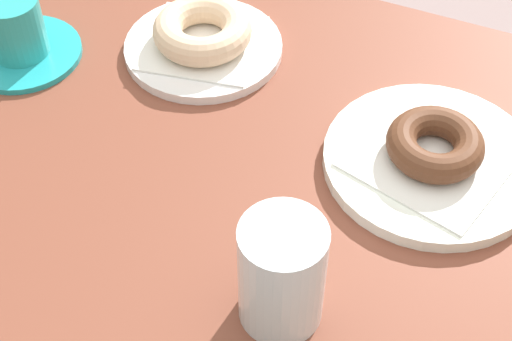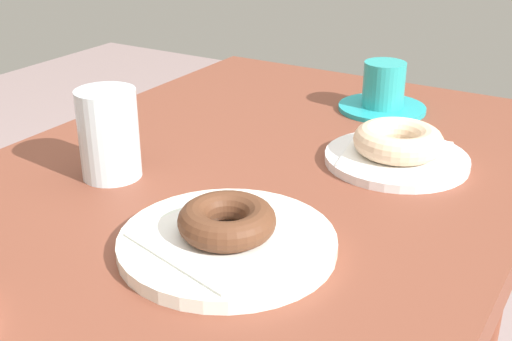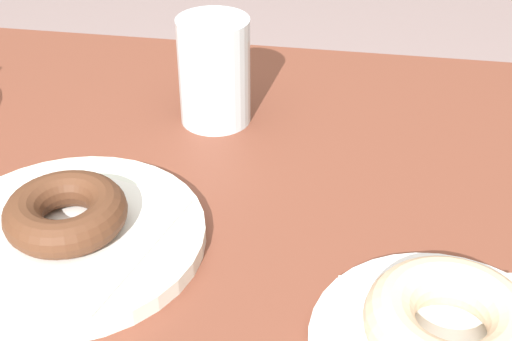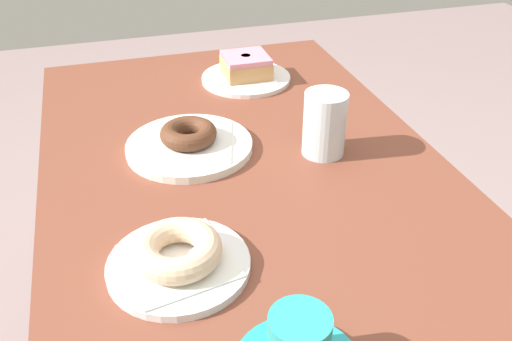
% 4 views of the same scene
% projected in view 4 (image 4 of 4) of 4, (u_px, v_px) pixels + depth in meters
% --- Properties ---
extents(table, '(1.17, 0.70, 0.78)m').
position_uv_depth(table, '(249.00, 217.00, 1.02)').
color(table, brown).
rests_on(table, ground_plane).
extents(plate_chocolate_ring, '(0.23, 0.23, 0.02)m').
position_uv_depth(plate_chocolate_ring, '(189.00, 146.00, 1.02)').
color(plate_chocolate_ring, white).
rests_on(plate_chocolate_ring, table).
extents(napkin_chocolate_ring, '(0.19, 0.19, 0.00)m').
position_uv_depth(napkin_chocolate_ring, '(189.00, 142.00, 1.02)').
color(napkin_chocolate_ring, white).
rests_on(napkin_chocolate_ring, plate_chocolate_ring).
extents(donut_chocolate_ring, '(0.10, 0.10, 0.03)m').
position_uv_depth(donut_chocolate_ring, '(188.00, 133.00, 1.01)').
color(donut_chocolate_ring, '#55301D').
rests_on(donut_chocolate_ring, napkin_chocolate_ring).
extents(plate_glazed_square, '(0.20, 0.20, 0.01)m').
position_uv_depth(plate_glazed_square, '(246.00, 78.00, 1.29)').
color(plate_glazed_square, white).
rests_on(plate_glazed_square, table).
extents(napkin_glazed_square, '(0.15, 0.15, 0.00)m').
position_uv_depth(napkin_glazed_square, '(246.00, 76.00, 1.28)').
color(napkin_glazed_square, white).
rests_on(napkin_glazed_square, plate_glazed_square).
extents(donut_glazed_square, '(0.10, 0.10, 0.05)m').
position_uv_depth(donut_glazed_square, '(246.00, 65.00, 1.27)').
color(donut_glazed_square, tan).
rests_on(donut_glazed_square, napkin_glazed_square).
extents(plate_sugar_ring, '(0.19, 0.19, 0.01)m').
position_uv_depth(plate_sugar_ring, '(179.00, 265.00, 0.76)').
color(plate_sugar_ring, white).
rests_on(plate_sugar_ring, table).
extents(napkin_sugar_ring, '(0.16, 0.16, 0.00)m').
position_uv_depth(napkin_sugar_ring, '(178.00, 261.00, 0.75)').
color(napkin_sugar_ring, white).
rests_on(napkin_sugar_ring, plate_sugar_ring).
extents(donut_sugar_ring, '(0.12, 0.12, 0.04)m').
position_uv_depth(donut_sugar_ring, '(177.00, 250.00, 0.74)').
color(donut_sugar_ring, beige).
rests_on(donut_sugar_ring, napkin_sugar_ring).
extents(water_glass, '(0.08, 0.08, 0.12)m').
position_uv_depth(water_glass, '(325.00, 124.00, 0.99)').
color(water_glass, silver).
rests_on(water_glass, table).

